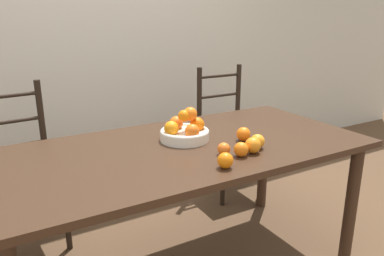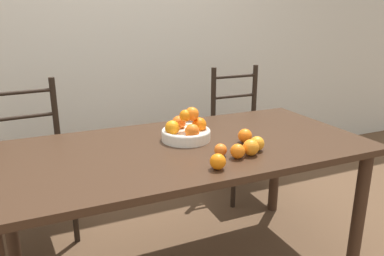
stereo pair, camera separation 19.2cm
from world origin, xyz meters
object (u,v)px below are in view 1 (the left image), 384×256
at_px(orange_loose_3, 241,149).
at_px(chair_right, 228,136).
at_px(orange_loose_2, 243,134).
at_px(chair_left, 20,175).
at_px(fruit_bowl, 185,131).
at_px(orange_loose_5, 224,149).
at_px(orange_loose_1, 253,145).
at_px(orange_loose_4, 257,141).
at_px(orange_loose_0, 225,160).

distance_m(orange_loose_3, chair_right, 1.27).
bearing_deg(orange_loose_2, chair_left, 140.86).
height_order(fruit_bowl, orange_loose_5, fruit_bowl).
bearing_deg(chair_left, orange_loose_1, -51.18).
bearing_deg(orange_loose_5, orange_loose_4, -1.82).
bearing_deg(orange_loose_0, orange_loose_2, 40.85).
bearing_deg(chair_right, orange_loose_4, -117.20).
bearing_deg(orange_loose_3, orange_loose_2, 49.85).
height_order(orange_loose_0, orange_loose_3, same).
height_order(orange_loose_3, chair_right, chair_right).
distance_m(orange_loose_4, chair_right, 1.16).
bearing_deg(fruit_bowl, orange_loose_2, -32.31).
height_order(fruit_bowl, chair_right, chair_right).
relative_size(fruit_bowl, orange_loose_2, 3.52).
relative_size(orange_loose_1, orange_loose_4, 1.08).
distance_m(orange_loose_2, orange_loose_5, 0.24).
relative_size(orange_loose_1, orange_loose_5, 1.28).
xyz_separation_m(orange_loose_0, chair_left, (-0.75, 1.11, -0.33)).
distance_m(chair_left, chair_right, 1.55).
height_order(orange_loose_1, orange_loose_3, orange_loose_1).
bearing_deg(orange_loose_0, chair_right, 53.96).
bearing_deg(orange_loose_5, fruit_bowl, 100.59).
relative_size(orange_loose_0, chair_left, 0.07).
xyz_separation_m(orange_loose_3, orange_loose_4, (0.14, 0.05, 0.00)).
relative_size(orange_loose_3, chair_left, 0.07).
bearing_deg(chair_left, fruit_bowl, -46.01).
xyz_separation_m(orange_loose_3, orange_loose_5, (-0.06, 0.06, -0.00)).
bearing_deg(chair_right, orange_loose_0, -125.33).
relative_size(orange_loose_0, orange_loose_1, 0.91).
bearing_deg(orange_loose_2, chair_right, 59.11).
xyz_separation_m(orange_loose_0, orange_loose_5, (0.09, 0.14, -0.00)).
distance_m(orange_loose_3, orange_loose_5, 0.08).
distance_m(fruit_bowl, chair_left, 1.09).
relative_size(orange_loose_4, chair_left, 0.07).
distance_m(orange_loose_5, chair_left, 1.32).
distance_m(orange_loose_0, orange_loose_3, 0.17).
bearing_deg(chair_left, orange_loose_5, -54.17).
bearing_deg(chair_right, fruit_bowl, -137.84).
bearing_deg(orange_loose_3, orange_loose_4, 19.82).
relative_size(orange_loose_4, chair_right, 0.07).
xyz_separation_m(fruit_bowl, orange_loose_2, (0.26, -0.17, -0.02)).
bearing_deg(orange_loose_3, fruit_bowl, 108.29).
bearing_deg(orange_loose_4, chair_right, 62.08).
bearing_deg(chair_right, chair_left, -179.28).
relative_size(fruit_bowl, orange_loose_3, 3.74).
distance_m(orange_loose_1, chair_right, 1.22).
relative_size(orange_loose_1, orange_loose_2, 1.05).
height_order(orange_loose_2, orange_loose_5, orange_loose_2).
height_order(orange_loose_1, orange_loose_4, orange_loose_1).
distance_m(orange_loose_0, orange_loose_5, 0.16).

